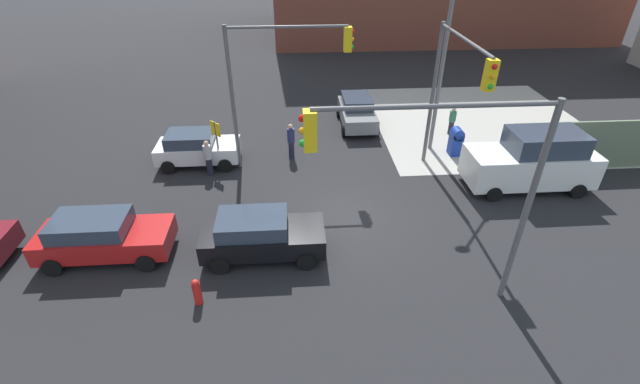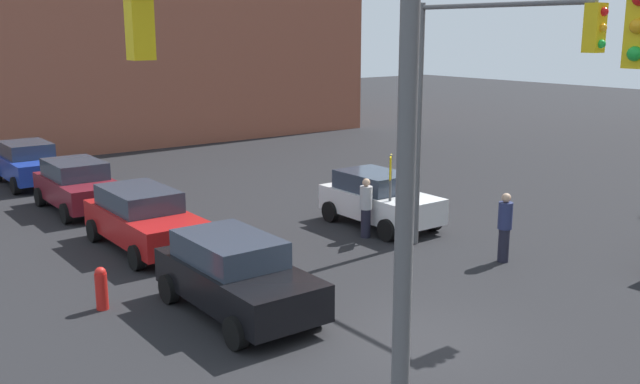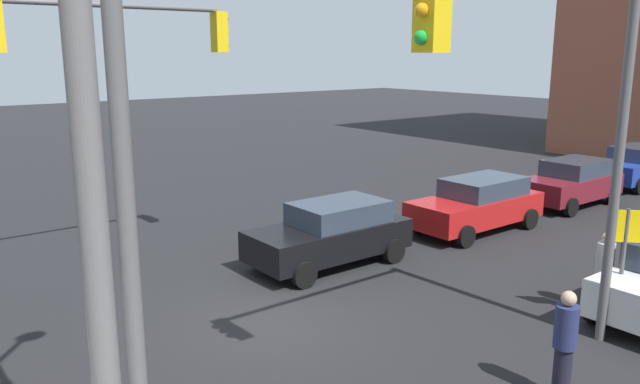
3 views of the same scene
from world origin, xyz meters
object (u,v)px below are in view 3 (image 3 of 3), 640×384
object	(u,v)px
street_lamp_corner	(108,147)
traffic_signal_ne_corner	(54,117)
hatchback_red	(477,204)
pedestrian_walking_north	(565,343)
traffic_signal_nw_corner	(560,100)
pedestrian_waiting	(604,270)
coupe_black	(331,233)
sedan_blue	(635,166)
traffic_signal_se_corner	(81,83)
hatchback_maroon	(571,182)
fire_hydrant	(334,217)

from	to	relation	value
street_lamp_corner	traffic_signal_ne_corner	bearing A→B (deg)	-98.48
hatchback_red	pedestrian_walking_north	xyz separation A→B (m)	(6.61, 6.90, 0.10)
traffic_signal_nw_corner	pedestrian_waiting	distance (m)	5.06
coupe_black	pedestrian_waiting	world-z (taller)	pedestrian_waiting
traffic_signal_ne_corner	street_lamp_corner	size ratio (longest dim) A/B	0.81
hatchback_red	pedestrian_waiting	distance (m)	6.18
hatchback_red	traffic_signal_nw_corner	bearing A→B (deg)	45.21
sedan_blue	pedestrian_waiting	bearing A→B (deg)	23.55
traffic_signal_nw_corner	street_lamp_corner	xyz separation A→B (m)	(7.41, 1.02, 0.08)
traffic_signal_se_corner	hatchback_red	xyz separation A→B (m)	(-10.65, 2.80, -3.84)
hatchback_red	street_lamp_corner	bearing A→B (deg)	28.01
traffic_signal_ne_corner	street_lamp_corner	distance (m)	3.14
street_lamp_corner	hatchback_maroon	bearing A→B (deg)	-158.96
traffic_signal_nw_corner	street_lamp_corner	world-z (taller)	street_lamp_corner
traffic_signal_nw_corner	hatchback_red	size ratio (longest dim) A/B	1.46
traffic_signal_se_corner	coupe_black	xyz separation A→B (m)	(-5.18, 2.50, -3.84)
pedestrian_walking_north	sedan_blue	bearing A→B (deg)	110.40
traffic_signal_se_corner	fire_hydrant	size ratio (longest dim) A/B	6.91
hatchback_red	pedestrian_waiting	bearing A→B (deg)	62.97
traffic_signal_nw_corner	traffic_signal_ne_corner	distance (m)	7.26
fire_hydrant	pedestrian_waiting	distance (m)	8.05
traffic_signal_ne_corner	sedan_blue	distance (m)	24.16
traffic_signal_nw_corner	pedestrian_waiting	world-z (taller)	traffic_signal_nw_corner
hatchback_maroon	traffic_signal_se_corner	bearing A→B (deg)	-9.87
traffic_signal_ne_corner	sedan_blue	xyz separation A→B (m)	(-23.46, -4.34, -3.79)
fire_hydrant	sedan_blue	size ratio (longest dim) A/B	0.24
street_lamp_corner	fire_hydrant	distance (m)	14.54
traffic_signal_ne_corner	fire_hydrant	size ratio (longest dim) A/B	6.91
street_lamp_corner	pedestrian_walking_north	bearing A→B (deg)	-177.40
traffic_signal_ne_corner	coupe_black	size ratio (longest dim) A/B	1.53
pedestrian_waiting	traffic_signal_ne_corner	bearing A→B (deg)	-14.77
sedan_blue	coupe_black	bearing A→B (deg)	-0.23
traffic_signal_nw_corner	traffic_signal_se_corner	xyz separation A→B (m)	(4.49, -9.00, 0.06)
coupe_black	hatchback_maroon	bearing A→B (deg)	178.57
traffic_signal_nw_corner	pedestrian_walking_north	distance (m)	3.77
traffic_signal_ne_corner	pedestrian_walking_north	xyz separation A→B (m)	(-6.50, 2.79, -3.69)
pedestrian_walking_north	fire_hydrant	bearing A→B (deg)	159.88
hatchback_red	pedestrian_walking_north	world-z (taller)	pedestrian_walking_north
hatchback_red	fire_hydrant	bearing A→B (deg)	-34.68
pedestrian_walking_north	pedestrian_waiting	bearing A→B (deg)	107.80
traffic_signal_nw_corner	hatchback_red	xyz separation A→B (m)	(-6.16, -6.20, -3.78)
traffic_signal_nw_corner	traffic_signal_se_corner	distance (m)	10.06
traffic_signal_se_corner	coupe_black	distance (m)	6.91
coupe_black	pedestrian_walking_north	world-z (taller)	pedestrian_walking_north
sedan_blue	street_lamp_corner	bearing A→B (deg)	17.30
street_lamp_corner	sedan_blue	distance (m)	25.35
sedan_blue	fire_hydrant	bearing A→B (deg)	-9.21
sedan_blue	traffic_signal_nw_corner	bearing A→B (deg)	21.29
traffic_signal_nw_corner	traffic_signal_ne_corner	bearing A→B (deg)	-16.75
fire_hydrant	pedestrian_walking_north	xyz separation A→B (m)	(3.00, 9.40, 0.46)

